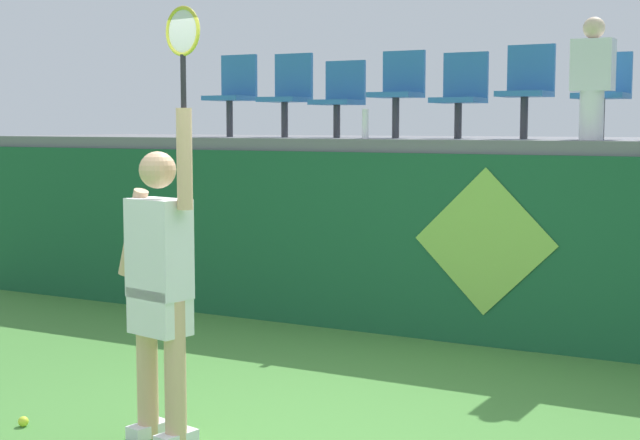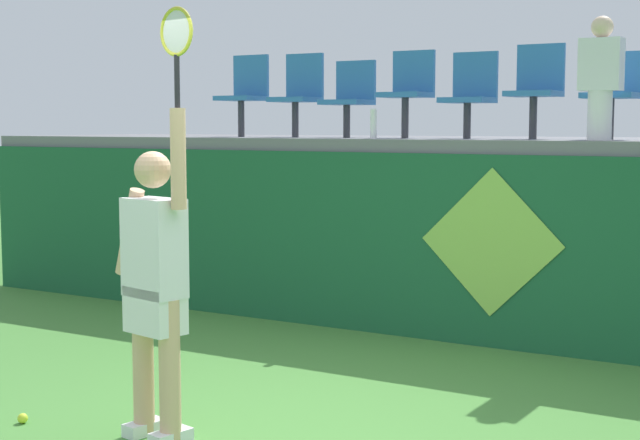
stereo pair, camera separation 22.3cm
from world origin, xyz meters
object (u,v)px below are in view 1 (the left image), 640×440
(stadium_chair_0, at_px, (233,91))
(stadium_chair_2, at_px, (340,95))
(water_bottle, at_px, (365,124))
(stadium_chair_5, at_px, (527,86))
(spectator_0, at_px, (593,77))
(stadium_chair_3, at_px, (399,88))
(stadium_chair_1, at_px, (288,91))
(tennis_ball, at_px, (23,421))
(stadium_chair_6, at_px, (603,90))
(stadium_chair_4, at_px, (461,92))
(tennis_player, at_px, (160,280))

(stadium_chair_0, xyz_separation_m, stadium_chair_2, (1.29, -0.00, -0.07))
(water_bottle, height_order, stadium_chair_5, stadium_chair_5)
(water_bottle, height_order, stadium_chair_2, stadium_chair_2)
(spectator_0, bearing_deg, stadium_chair_3, 167.86)
(stadium_chair_1, bearing_deg, water_bottle, -26.90)
(tennis_ball, distance_m, stadium_chair_2, 4.81)
(water_bottle, distance_m, stadium_chair_6, 2.13)
(stadium_chair_0, distance_m, stadium_chair_6, 3.89)
(stadium_chair_6, bearing_deg, stadium_chair_5, 179.39)
(stadium_chair_4, bearing_deg, stadium_chair_3, -179.69)
(stadium_chair_2, bearing_deg, spectator_0, -9.18)
(tennis_ball, bearing_deg, stadium_chair_4, 73.04)
(tennis_player, bearing_deg, stadium_chair_6, 67.71)
(stadium_chair_4, distance_m, spectator_0, 1.38)
(stadium_chair_4, bearing_deg, spectator_0, -17.89)
(tennis_ball, bearing_deg, stadium_chair_1, 97.70)
(tennis_player, height_order, stadium_chair_5, stadium_chair_5)
(water_bottle, bearing_deg, stadium_chair_1, 153.10)
(tennis_ball, relative_size, spectator_0, 0.06)
(stadium_chair_2, xyz_separation_m, spectator_0, (2.59, -0.42, 0.10))
(tennis_ball, bearing_deg, spectator_0, 55.93)
(tennis_ball, bearing_deg, stadium_chair_5, 65.69)
(stadium_chair_4, bearing_deg, water_bottle, -140.20)
(tennis_ball, relative_size, stadium_chair_6, 0.09)
(tennis_ball, distance_m, stadium_chair_4, 5.00)
(tennis_player, relative_size, stadium_chair_3, 3.02)
(tennis_player, height_order, tennis_ball, tennis_player)
(stadium_chair_6, xyz_separation_m, spectator_0, (0.00, -0.41, 0.09))
(stadium_chair_2, relative_size, stadium_chair_4, 0.95)
(tennis_ball, xyz_separation_m, spectator_0, (2.62, 3.88, 2.27))
(stadium_chair_6, bearing_deg, water_bottle, -163.83)
(tennis_ball, bearing_deg, stadium_chair_6, 58.58)
(water_bottle, height_order, stadium_chair_6, stadium_chair_6)
(stadium_chair_4, height_order, spectator_0, spectator_0)
(stadium_chair_0, height_order, stadium_chair_3, stadium_chair_0)
(stadium_chair_4, xyz_separation_m, stadium_chair_5, (0.63, -0.00, 0.04))
(tennis_player, height_order, stadium_chair_1, stadium_chair_1)
(stadium_chair_3, height_order, spectator_0, spectator_0)
(water_bottle, bearing_deg, tennis_ball, -99.15)
(stadium_chair_2, height_order, stadium_chair_3, stadium_chair_3)
(water_bottle, bearing_deg, stadium_chair_6, 16.17)
(water_bottle, distance_m, stadium_chair_2, 0.87)
(stadium_chair_5, height_order, stadium_chair_6, stadium_chair_5)
(stadium_chair_0, xyz_separation_m, stadium_chair_6, (3.89, -0.01, -0.06))
(stadium_chair_1, relative_size, stadium_chair_6, 1.13)
(tennis_ball, relative_size, stadium_chair_4, 0.08)
(stadium_chair_3, height_order, stadium_chair_5, stadium_chair_5)
(stadium_chair_6, bearing_deg, stadium_chair_1, 179.81)
(tennis_ball, distance_m, stadium_chair_0, 5.01)
(water_bottle, bearing_deg, stadium_chair_4, 39.80)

